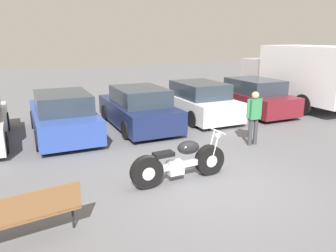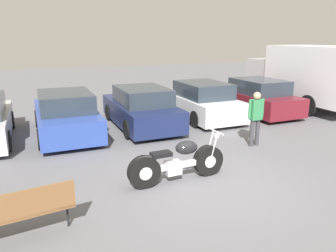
{
  "view_description": "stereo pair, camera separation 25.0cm",
  "coord_description": "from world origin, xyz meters",
  "views": [
    {
      "loc": [
        -3.56,
        -5.63,
        3.07
      ],
      "look_at": [
        -0.17,
        1.81,
        0.85
      ],
      "focal_mm": 35.0,
      "sensor_mm": 36.0,
      "label": 1
    },
    {
      "loc": [
        -3.33,
        -5.73,
        3.07
      ],
      "look_at": [
        -0.17,
        1.81,
        0.85
      ],
      "focal_mm": 35.0,
      "sensor_mm": 36.0,
      "label": 2
    }
  ],
  "objects": [
    {
      "name": "ground_plane",
      "position": [
        0.0,
        0.0,
        0.0
      ],
      "size": [
        60.0,
        60.0,
        0.0
      ],
      "primitive_type": "plane",
      "color": "slate"
    },
    {
      "name": "motorcycle",
      "position": [
        -0.57,
        0.36,
        0.43
      ],
      "size": [
        2.27,
        0.62,
        1.04
      ],
      "color": "black",
      "rests_on": "ground_plane"
    },
    {
      "name": "parked_car_blue",
      "position": [
        -2.39,
        4.99,
        0.65
      ],
      "size": [
        1.86,
        4.2,
        1.42
      ],
      "color": "#2D479E",
      "rests_on": "ground_plane"
    },
    {
      "name": "parked_car_navy",
      "position": [
        0.15,
        5.01,
        0.65
      ],
      "size": [
        1.86,
        4.2,
        1.42
      ],
      "color": "#19234C",
      "rests_on": "ground_plane"
    },
    {
      "name": "parked_car_white",
      "position": [
        2.69,
        5.36,
        0.65
      ],
      "size": [
        1.86,
        4.2,
        1.42
      ],
      "color": "white",
      "rests_on": "ground_plane"
    },
    {
      "name": "parked_car_maroon",
      "position": [
        5.24,
        5.26,
        0.65
      ],
      "size": [
        1.86,
        4.2,
        1.42
      ],
      "color": "maroon",
      "rests_on": "ground_plane"
    },
    {
      "name": "delivery_truck",
      "position": [
        7.98,
        5.17,
        1.49
      ],
      "size": [
        2.43,
        5.77,
        2.72
      ],
      "color": "silver",
      "rests_on": "ground_plane"
    },
    {
      "name": "park_bench",
      "position": [
        -3.75,
        -0.77,
        0.55
      ],
      "size": [
        1.8,
        0.64,
        0.89
      ],
      "color": "brown",
      "rests_on": "ground_plane"
    },
    {
      "name": "person_standing",
      "position": [
        2.52,
        1.71,
        0.93
      ],
      "size": [
        0.52,
        0.21,
        1.59
      ],
      "color": "#38383D",
      "rests_on": "ground_plane"
    }
  ]
}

